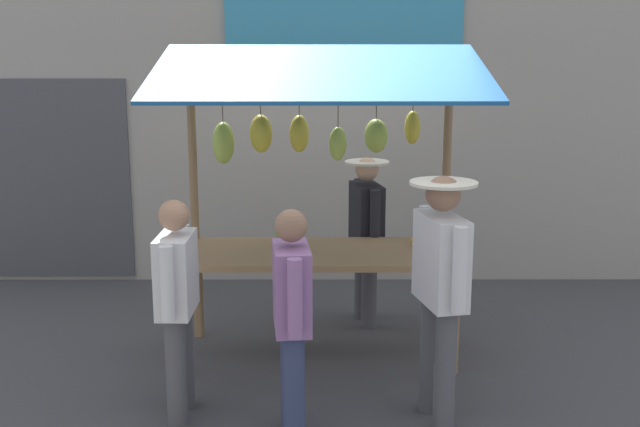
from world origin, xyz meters
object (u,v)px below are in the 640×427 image
at_px(market_stall, 317,166).
at_px(shopper_in_striped_shirt, 440,279).
at_px(shopper_in_grey_tee, 177,296).
at_px(shopper_with_shopping_bag, 292,311).
at_px(vendor_with_sunhat, 366,228).

distance_m(market_stall, shopper_in_striped_shirt, 1.57).
distance_m(market_stall, shopper_in_grey_tee, 1.63).
bearing_deg(shopper_with_shopping_bag, shopper_in_grey_tee, 63.11).
distance_m(market_stall, shopper_with_shopping_bag, 1.61).
xyz_separation_m(vendor_with_sunhat, shopper_in_grey_tee, (1.37, 1.84, -0.03)).
xyz_separation_m(shopper_in_striped_shirt, shopper_with_shopping_bag, (0.97, 0.22, -0.14)).
height_order(market_stall, shopper_in_grey_tee, market_stall).
bearing_deg(shopper_in_striped_shirt, shopper_in_grey_tee, 75.13).
distance_m(shopper_in_striped_shirt, shopper_with_shopping_bag, 1.00).
bearing_deg(shopper_in_striped_shirt, shopper_with_shopping_bag, 90.58).
height_order(shopper_in_grey_tee, shopper_with_shopping_bag, same).
height_order(market_stall, vendor_with_sunhat, market_stall).
relative_size(shopper_in_striped_shirt, shopper_with_shopping_bag, 1.11).
height_order(vendor_with_sunhat, shopper_with_shopping_bag, vendor_with_sunhat).
height_order(shopper_in_striped_shirt, shopper_with_shopping_bag, shopper_in_striped_shirt).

